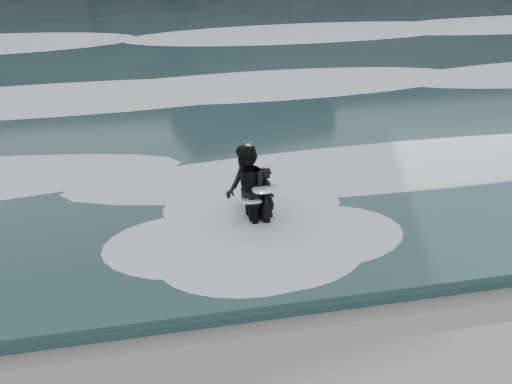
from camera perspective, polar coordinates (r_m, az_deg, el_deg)
The scene contains 6 objects.
sea at distance 35.27m, azimuth -10.19°, elevation 14.30°, with size 90.00×52.00×0.30m, color #213F41.
foam_near at distance 15.97m, azimuth -6.25°, elevation 2.20°, with size 60.00×3.20×0.20m, color white.
foam_mid at distance 22.56m, azimuth -8.38°, elevation 9.04°, with size 60.00×4.00×0.24m, color white.
foam_far at distance 31.29m, azimuth -9.81°, elevation 13.53°, with size 60.00×4.80×0.30m, color white.
surfer_left at distance 13.31m, azimuth 0.41°, elevation -0.77°, with size 0.93×1.93×1.53m.
surfer_right at distance 13.09m, azimuth -0.78°, elevation -0.02°, with size 1.42×1.97×2.04m.
Camera 1 is at (-1.45, -5.64, 6.61)m, focal length 45.00 mm.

